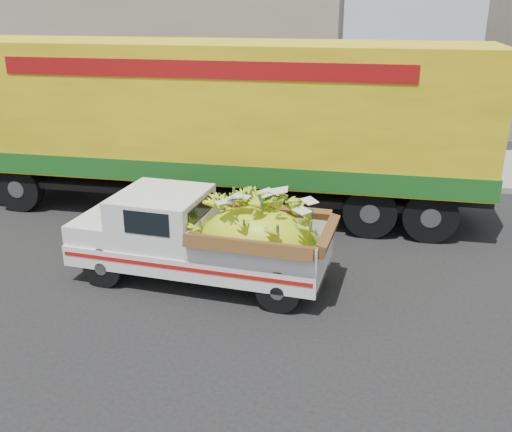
# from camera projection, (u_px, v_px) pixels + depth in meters

# --- Properties ---
(ground) EXTENTS (100.00, 100.00, 0.00)m
(ground) POSITION_uv_depth(u_px,v_px,m) (247.00, 280.00, 10.06)
(ground) COLOR black
(ground) RESTS_ON ground
(curb) EXTENTS (60.00, 0.25, 0.15)m
(curb) POSITION_uv_depth(u_px,v_px,m) (287.00, 179.00, 15.51)
(curb) COLOR gray
(curb) RESTS_ON ground
(sidewalk) EXTENTS (60.00, 4.00, 0.14)m
(sidewalk) POSITION_uv_depth(u_px,v_px,m) (296.00, 159.00, 17.45)
(sidewalk) COLOR gray
(sidewalk) RESTS_ON ground
(building_left) EXTENTS (18.00, 6.00, 5.00)m
(building_left) POSITION_uv_depth(u_px,v_px,m) (118.00, 56.00, 23.30)
(building_left) COLOR gray
(building_left) RESTS_ON ground
(pickup_truck) EXTENTS (4.55, 2.08, 1.54)m
(pickup_truck) POSITION_uv_depth(u_px,v_px,m) (218.00, 238.00, 9.70)
(pickup_truck) COLOR black
(pickup_truck) RESTS_ON ground
(semi_trailer) EXTENTS (12.02, 2.88, 3.80)m
(semi_trailer) POSITION_uv_depth(u_px,v_px,m) (218.00, 120.00, 12.74)
(semi_trailer) COLOR black
(semi_trailer) RESTS_ON ground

